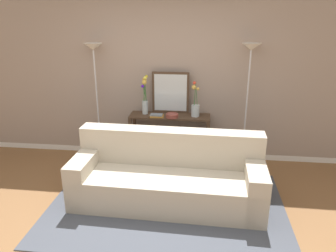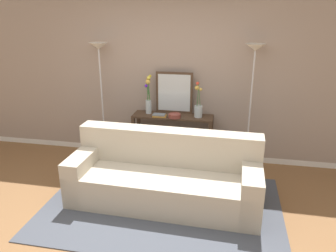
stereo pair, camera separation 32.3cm
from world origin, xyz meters
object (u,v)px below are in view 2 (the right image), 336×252
floor_lamp_left (100,69)px  book_row_under_console (154,157)px  fruit_bowl (175,116)px  vase_tall_flowers (148,97)px  vase_short_flowers (198,107)px  wall_mirror (174,93)px  book_stack (159,115)px  couch (165,178)px  console_table (173,131)px  floor_lamp_right (253,73)px

floor_lamp_left → book_row_under_console: (0.83, -0.03, -1.40)m
fruit_bowl → book_row_under_console: size_ratio=0.50×
vase_tall_flowers → vase_short_flowers: 0.78m
wall_mirror → vase_short_flowers: size_ratio=1.20×
fruit_bowl → book_stack: size_ratio=0.87×
couch → console_table: size_ratio=1.92×
book_row_under_console → couch: bearing=-69.3°
fruit_bowl → book_row_under_console: 0.85m
wall_mirror → console_table: bearing=-87.8°
vase_tall_flowers → fruit_bowl: (0.43, -0.13, -0.23)m
couch → wall_mirror: 1.48m
couch → vase_tall_flowers: vase_tall_flowers is taller
vase_tall_flowers → book_row_under_console: bearing=-22.3°
floor_lamp_right → floor_lamp_left: bearing=180.0°
floor_lamp_right → book_stack: 1.49m
couch → vase_tall_flowers: (-0.49, 1.14, 0.73)m
couch → book_row_under_console: (-0.42, 1.11, -0.26)m
floor_lamp_right → vase_tall_flowers: 1.59m
console_table → floor_lamp_right: floor_lamp_right is taller
floor_lamp_right → book_stack: (-1.33, -0.13, -0.67)m
floor_lamp_right → book_row_under_console: (-1.46, -0.03, -1.42)m
floor_lamp_left → floor_lamp_right: (2.29, 0.00, 0.02)m
wall_mirror → fruit_bowl: 0.38m
floor_lamp_left → console_table: bearing=-1.4°
console_table → vase_tall_flowers: (-0.39, 0.03, 0.51)m
floor_lamp_right → wall_mirror: bearing=174.4°
floor_lamp_right → vase_tall_flowers: size_ratio=3.09×
vase_tall_flowers → vase_short_flowers: (0.77, -0.03, -0.11)m
floor_lamp_left → book_stack: floor_lamp_left is taller
wall_mirror → book_stack: bearing=-126.9°
vase_short_flowers → book_row_under_console: vase_short_flowers is taller
wall_mirror → vase_tall_flowers: wall_mirror is taller
couch → vase_tall_flowers: size_ratio=3.90×
vase_short_flowers → book_row_under_console: size_ratio=1.43×
vase_tall_flowers → floor_lamp_left: bearing=-179.8°
fruit_bowl → vase_tall_flowers: bearing=163.2°
floor_lamp_right → wall_mirror: 1.21m
vase_tall_flowers → vase_short_flowers: size_ratio=1.14×
console_table → wall_mirror: size_ratio=1.92×
floor_lamp_right → wall_mirror: floor_lamp_right is taller
couch → wall_mirror: bearing=95.1°
couch → vase_short_flowers: vase_short_flowers is taller
console_table → book_row_under_console: console_table is taller
book_stack → console_table: bearing=28.9°
console_table → book_stack: size_ratio=5.72×
wall_mirror → book_row_under_console: wall_mirror is taller
console_table → floor_lamp_right: 1.48m
floor_lamp_right → vase_short_flowers: 0.93m
vase_tall_flowers → fruit_bowl: size_ratio=3.26×
book_stack → book_row_under_console: 0.77m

